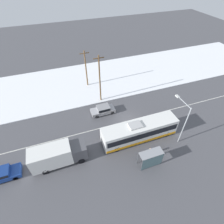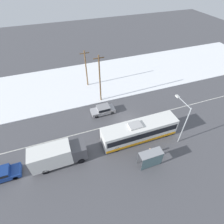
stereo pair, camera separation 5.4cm
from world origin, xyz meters
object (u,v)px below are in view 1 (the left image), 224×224
at_px(city_bus, 140,131).
at_px(box_truck, 57,155).
at_px(streetlamp, 183,118).
at_px(utility_pole_snowlot, 86,68).
at_px(sedan_car, 103,110).
at_px(bus_shelter, 152,158).
at_px(parked_car_near_truck, 1,174).
at_px(utility_pole_roadside, 100,79).
at_px(pedestrian_at_stop, 150,151).

distance_m(city_bus, box_truck, 11.63).
relative_size(streetlamp, utility_pole_snowlot, 0.88).
height_order(city_bus, sedan_car, city_bus).
bearing_deg(bus_shelter, streetlamp, 25.55).
bearing_deg(bus_shelter, city_bus, 82.21).
bearing_deg(parked_car_near_truck, streetlamp, -4.47).
bearing_deg(parked_car_near_truck, utility_pole_snowlot, 47.86).
xyz_separation_m(box_truck, utility_pole_snowlot, (7.83, 16.44, 2.19)).
height_order(city_bus, utility_pole_roadside, utility_pole_roadside).
distance_m(streetlamp, utility_pole_snowlot, 20.17).
distance_m(sedan_car, pedestrian_at_stop, 10.78).
distance_m(pedestrian_at_stop, utility_pole_roadside, 14.46).
bearing_deg(utility_pole_snowlot, utility_pole_roadside, -78.90).
bearing_deg(box_truck, parked_car_near_truck, 178.18).
bearing_deg(bus_shelter, box_truck, 158.18).
bearing_deg(pedestrian_at_stop, parked_car_near_truck, 170.11).
bearing_deg(parked_car_near_truck, city_bus, 0.12).
xyz_separation_m(city_bus, utility_pole_roadside, (-2.68, 10.48, 3.10)).
bearing_deg(utility_pole_roadside, city_bus, -75.66).
height_order(box_truck, parked_car_near_truck, box_truck).
bearing_deg(utility_pole_snowlot, pedestrian_at_stop, -79.05).
bearing_deg(streetlamp, sedan_car, 133.73).
xyz_separation_m(box_truck, streetlamp, (16.78, -1.63, 2.55)).
relative_size(sedan_car, streetlamp, 0.62).
distance_m(city_bus, parked_car_near_truck, 18.49).
height_order(sedan_car, utility_pole_snowlot, utility_pole_snowlot).
relative_size(sedan_car, bus_shelter, 1.35).
relative_size(pedestrian_at_stop, utility_pole_roadside, 0.18).
height_order(city_bus, pedestrian_at_stop, city_bus).
distance_m(parked_car_near_truck, pedestrian_at_stop, 18.71).
relative_size(parked_car_near_truck, streetlamp, 0.66).
height_order(parked_car_near_truck, bus_shelter, bus_shelter).
distance_m(city_bus, pedestrian_at_stop, 3.30).
relative_size(city_bus, parked_car_near_truck, 2.55).
bearing_deg(city_bus, bus_shelter, -97.79).
distance_m(sedan_car, utility_pole_roadside, 5.23).
relative_size(pedestrian_at_stop, streetlamp, 0.24).
xyz_separation_m(city_bus, bus_shelter, (-0.64, -4.66, 0.14)).
distance_m(box_truck, parked_car_near_truck, 6.92).
bearing_deg(bus_shelter, pedestrian_at_stop, 66.83).
bearing_deg(sedan_car, box_truck, 41.24).
distance_m(box_truck, utility_pole_roadside, 14.28).
xyz_separation_m(city_bus, box_truck, (-11.63, -0.26, 0.18)).
xyz_separation_m(box_truck, parked_car_near_truck, (-6.85, 0.22, -0.94)).
height_order(sedan_car, parked_car_near_truck, sedan_car).
xyz_separation_m(utility_pole_roadside, utility_pole_snowlot, (-1.12, 5.70, -0.72)).
relative_size(city_bus, pedestrian_at_stop, 6.98).
xyz_separation_m(sedan_car, utility_pole_roadside, (0.67, 3.48, 3.85)).
distance_m(parked_car_near_truck, bus_shelter, 18.45).
bearing_deg(city_bus, pedestrian_at_stop, -90.66).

